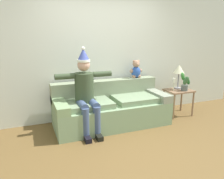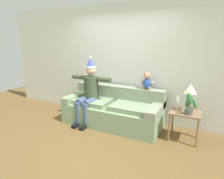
{
  "view_description": "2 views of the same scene",
  "coord_description": "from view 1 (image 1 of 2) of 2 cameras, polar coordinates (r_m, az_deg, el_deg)",
  "views": [
    {
      "loc": [
        -1.5,
        -2.85,
        1.74
      ],
      "look_at": [
        -0.05,
        0.83,
        0.75
      ],
      "focal_mm": 35.77,
      "sensor_mm": 36.0,
      "label": 1
    },
    {
      "loc": [
        1.86,
        -2.67,
        1.85
      ],
      "look_at": [
        0.01,
        0.93,
        0.82
      ],
      "focal_mm": 30.75,
      "sensor_mm": 36.0,
      "label": 2
    }
  ],
  "objects": [
    {
      "name": "candle_tall",
      "position": [
        4.86,
        15.56,
        1.72
      ],
      "size": [
        0.04,
        0.04,
        0.27
      ],
      "color": "beige",
      "rests_on": "side_table"
    },
    {
      "name": "teddy_bear",
      "position": [
        4.74,
        6.17,
        5.02
      ],
      "size": [
        0.29,
        0.17,
        0.38
      ],
      "color": "#284C9F",
      "rests_on": "couch"
    },
    {
      "name": "ground_plane",
      "position": [
        3.66,
        5.63,
        -14.34
      ],
      "size": [
        10.0,
        10.0,
        0.0
      ],
      "primitive_type": "plane",
      "color": "brown"
    },
    {
      "name": "person_seated",
      "position": [
        3.94,
        -6.71,
        -0.2
      ],
      "size": [
        1.02,
        0.77,
        1.52
      ],
      "color": "#37462E",
      "rests_on": "ground_plane"
    },
    {
      "name": "side_table",
      "position": [
        5.03,
        16.63,
        -1.11
      ],
      "size": [
        0.55,
        0.44,
        0.56
      ],
      "color": "#866349",
      "rests_on": "ground_plane"
    },
    {
      "name": "back_wall",
      "position": [
        4.66,
        -2.77,
        9.31
      ],
      "size": [
        7.0,
        0.1,
        2.7
      ],
      "primitive_type": "cube",
      "color": "silver",
      "rests_on": "ground_plane"
    },
    {
      "name": "potted_plant",
      "position": [
        4.94,
        18.15,
        1.62
      ],
      "size": [
        0.25,
        0.23,
        0.4
      ],
      "color": "#4F5A56",
      "rests_on": "side_table"
    },
    {
      "name": "table_lamp",
      "position": [
        5.02,
        16.74,
        4.74
      ],
      "size": [
        0.24,
        0.24,
        0.53
      ],
      "color": "gray",
      "rests_on": "side_table"
    },
    {
      "name": "couch",
      "position": [
        4.38,
        -0.33,
        -4.73
      ],
      "size": [
        2.18,
        0.91,
        0.83
      ],
      "color": "gray",
      "rests_on": "ground_plane"
    }
  ]
}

